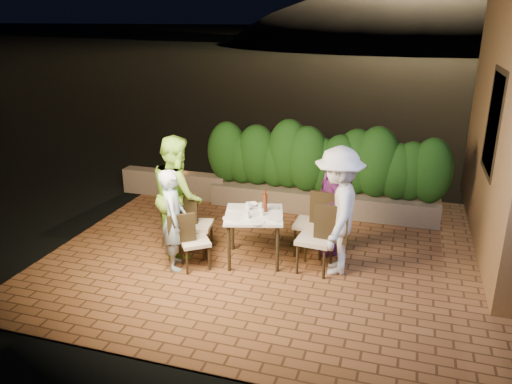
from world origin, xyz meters
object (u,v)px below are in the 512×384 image
at_px(diner_blue, 173,220).
at_px(chair_right_back, 311,222).
at_px(parapet_lamp, 180,169).
at_px(chair_left_back, 197,224).
at_px(chair_left_front, 195,240).
at_px(dining_table, 254,237).
at_px(beer_bottle, 265,201).
at_px(diner_purple, 331,204).
at_px(chair_right_front, 315,238).
at_px(diner_white, 338,211).
at_px(diner_green, 177,195).
at_px(bowl, 252,204).

bearing_deg(diner_blue, chair_right_back, -85.34).
bearing_deg(chair_right_back, parapet_lamp, -28.65).
bearing_deg(chair_left_back, chair_left_front, -79.05).
height_order(dining_table, chair_left_front, chair_left_front).
distance_m(beer_bottle, diner_purple, 1.02).
height_order(chair_right_front, chair_right_back, chair_right_front).
xyz_separation_m(diner_blue, diner_white, (2.23, 0.58, 0.17)).
xyz_separation_m(diner_green, diner_white, (2.41, 0.06, -0.00)).
distance_m(bowl, chair_left_front, 1.05).
height_order(beer_bottle, diner_purple, diner_purple).
bearing_deg(parapet_lamp, chair_right_front, -35.83).
height_order(chair_left_back, diner_blue, diner_blue).
distance_m(dining_table, chair_left_back, 0.91).
distance_m(bowl, chair_left_back, 0.90).
xyz_separation_m(dining_table, diner_blue, (-1.03, -0.53, 0.37)).
bearing_deg(bowl, beer_bottle, -35.99).
relative_size(chair_left_back, diner_purple, 0.61).
relative_size(beer_bottle, diner_blue, 0.23).
bearing_deg(chair_left_back, diner_purple, 8.83).
bearing_deg(parapet_lamp, dining_table, -44.86).
distance_m(dining_table, chair_left_front, 0.88).
distance_m(chair_right_front, diner_blue, 2.02).
distance_m(chair_right_back, parapet_lamp, 3.49).
relative_size(beer_bottle, diner_white, 0.19).
relative_size(bowl, chair_right_back, 0.15).
height_order(chair_right_front, diner_blue, diner_blue).
xyz_separation_m(chair_left_front, parapet_lamp, (-1.52, 2.72, 0.14)).
bearing_deg(chair_left_front, chair_left_back, 73.20).
bearing_deg(diner_white, dining_table, -92.40).
relative_size(chair_right_back, diner_white, 0.56).
distance_m(dining_table, diner_white, 1.32).
relative_size(beer_bottle, chair_left_front, 0.40).
bearing_deg(chair_right_back, dining_table, 34.34).
relative_size(chair_right_front, diner_purple, 0.65).
relative_size(dining_table, diner_white, 0.46).
height_order(dining_table, bowl, bowl).
relative_size(beer_bottle, chair_right_back, 0.34).
height_order(diner_green, parapet_lamp, diner_green).
bearing_deg(dining_table, chair_right_front, -2.93).
distance_m(dining_table, diner_purple, 1.26).
relative_size(diner_blue, parapet_lamp, 10.60).
bearing_deg(dining_table, beer_bottle, 43.89).
distance_m(beer_bottle, bowl, 0.35).
xyz_separation_m(beer_bottle, chair_left_back, (-1.04, -0.15, -0.44)).
bearing_deg(chair_right_front, chair_left_front, 19.40).
height_order(diner_blue, diner_purple, diner_purple).
xyz_separation_m(dining_table, diner_green, (-1.20, -0.02, 0.54)).
relative_size(chair_right_front, diner_white, 0.56).
bearing_deg(chair_right_front, diner_purple, -93.71).
bearing_deg(chair_right_front, chair_right_back, -67.46).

